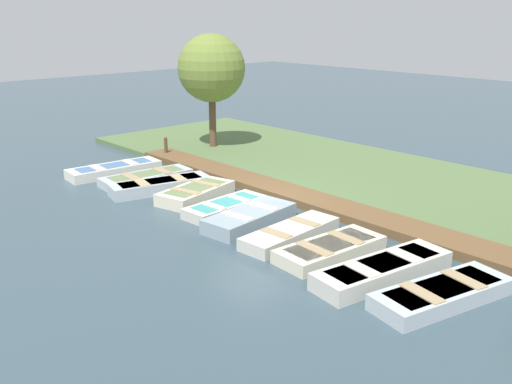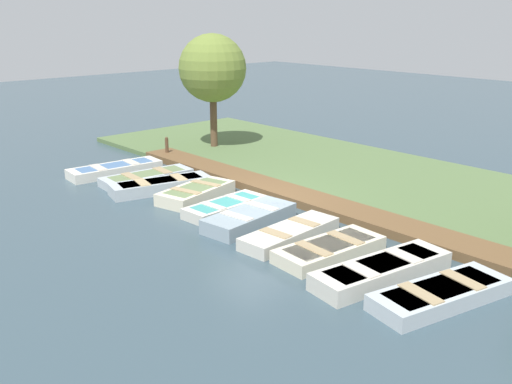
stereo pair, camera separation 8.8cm
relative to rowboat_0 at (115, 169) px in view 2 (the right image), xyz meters
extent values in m
plane|color=#384C56|center=(-1.21, 6.31, -0.19)|extent=(80.00, 80.00, 0.00)
cube|color=#567042|center=(-6.21, 6.31, -0.10)|extent=(8.00, 24.00, 0.19)
cube|color=brown|center=(-2.79, 6.31, -0.06)|extent=(1.21, 15.34, 0.26)
cube|color=silver|center=(0.00, 0.00, -0.01)|extent=(3.51, 1.34, 0.36)
cube|color=#4C709E|center=(0.00, 0.00, 0.15)|extent=(2.88, 1.05, 0.03)
cube|color=beige|center=(0.65, -0.05, 0.18)|extent=(0.42, 0.99, 0.03)
cube|color=beige|center=(-0.65, 0.05, 0.18)|extent=(0.42, 0.99, 0.03)
cube|color=#B2BCC1|center=(-0.33, 1.68, -0.03)|extent=(3.36, 1.34, 0.31)
cube|color=#6B7F51|center=(-0.33, 1.68, 0.11)|extent=(2.75, 1.05, 0.03)
cube|color=tan|center=(0.29, 1.63, 0.14)|extent=(0.41, 0.99, 0.03)
cube|color=tan|center=(-0.95, 1.73, 0.14)|extent=(0.41, 0.99, 0.03)
cube|color=#B2BCC1|center=(-0.07, 2.97, 0.01)|extent=(3.51, 1.75, 0.40)
cube|color=beige|center=(-0.07, 2.97, 0.19)|extent=(2.87, 1.40, 0.03)
cube|color=tan|center=(0.56, 2.82, 0.22)|extent=(0.54, 0.96, 0.03)
cube|color=tan|center=(-0.69, 3.12, 0.22)|extent=(0.54, 0.96, 0.03)
cube|color=beige|center=(-0.45, 4.44, 0.01)|extent=(2.87, 1.80, 0.40)
cube|color=#6B7F51|center=(-0.45, 4.44, 0.19)|extent=(2.34, 1.42, 0.03)
cube|color=tan|center=(0.04, 4.56, 0.22)|extent=(0.52, 1.14, 0.03)
cube|color=tan|center=(-0.94, 4.32, 0.22)|extent=(0.52, 1.14, 0.03)
cube|color=beige|center=(-0.32, 6.10, -0.03)|extent=(2.75, 1.18, 0.33)
cube|color=teal|center=(-0.32, 6.10, 0.12)|extent=(2.25, 0.93, 0.03)
cube|color=beige|center=(0.19, 6.13, 0.15)|extent=(0.33, 0.95, 0.03)
cube|color=beige|center=(-0.83, 6.07, 0.15)|extent=(0.33, 0.95, 0.03)
cube|color=#8C9EA8|center=(-0.14, 7.39, 0.02)|extent=(3.01, 1.47, 0.41)
cube|color=#4C709E|center=(-0.14, 7.39, 0.21)|extent=(2.46, 1.16, 0.03)
cube|color=beige|center=(0.41, 7.46, 0.24)|extent=(0.41, 1.07, 0.03)
cube|color=beige|center=(-0.68, 7.33, 0.24)|extent=(0.41, 1.07, 0.03)
cube|color=beige|center=(-0.19, 8.94, -0.02)|extent=(3.11, 1.17, 0.34)
cube|color=#4C709E|center=(-0.19, 8.94, 0.14)|extent=(2.55, 0.92, 0.03)
cube|color=tan|center=(0.39, 8.98, 0.16)|extent=(0.36, 0.92, 0.03)
cube|color=tan|center=(-0.77, 8.90, 0.16)|extent=(0.36, 0.92, 0.03)
cube|color=beige|center=(-0.15, 10.35, -0.02)|extent=(2.99, 1.38, 0.33)
cube|color=#4C709E|center=(-0.15, 10.35, 0.13)|extent=(2.45, 1.08, 0.03)
cube|color=tan|center=(0.40, 10.30, 0.16)|extent=(0.37, 1.08, 0.03)
cube|color=tan|center=(-0.70, 10.39, 0.16)|extent=(0.37, 1.08, 0.03)
cube|color=beige|center=(-0.04, 11.98, 0.01)|extent=(3.66, 1.55, 0.41)
cube|color=#4C709E|center=(-0.04, 11.98, 0.20)|extent=(3.00, 1.23, 0.03)
cube|color=beige|center=(0.63, 11.88, 0.23)|extent=(0.49, 0.98, 0.03)
cube|color=beige|center=(-0.70, 12.08, 0.23)|extent=(0.49, 0.98, 0.03)
cube|color=#B2BCC1|center=(-0.04, 13.47, -0.01)|extent=(3.38, 1.77, 0.35)
cube|color=#994C33|center=(-0.04, 13.47, 0.15)|extent=(2.76, 1.41, 0.03)
cube|color=tan|center=(0.56, 13.33, 0.18)|extent=(0.53, 1.05, 0.03)
cube|color=tan|center=(-0.64, 13.60, 0.18)|extent=(0.53, 1.05, 0.03)
cylinder|color=brown|center=(-2.81, -0.72, 0.22)|extent=(0.14, 0.14, 0.82)
sphere|color=brown|center=(-2.81, -0.72, 0.66)|extent=(0.13, 0.13, 0.13)
cylinder|color=brown|center=(-5.18, -0.58, 1.19)|extent=(0.30, 0.30, 2.76)
sphere|color=olive|center=(-5.18, -0.58, 3.36)|extent=(2.86, 2.86, 2.86)
camera|label=1|loc=(10.05, 18.66, 5.56)|focal=40.00mm
camera|label=2|loc=(9.99, 18.72, 5.56)|focal=40.00mm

